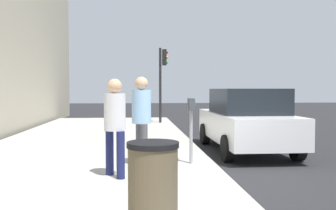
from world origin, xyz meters
name	(u,v)px	position (x,y,z in m)	size (l,w,h in m)	color
ground_plane	(228,183)	(0.00, 0.00, 0.00)	(80.00, 80.00, 0.00)	#232326
sidewalk_slab	(64,183)	(0.00, 3.00, 0.07)	(28.00, 6.00, 0.15)	#A8A59E
parking_meter	(191,117)	(1.15, 0.53, 1.17)	(0.36, 0.12, 1.41)	gray
pedestrian_at_meter	(141,112)	(1.08, 1.60, 1.27)	(0.55, 0.41, 1.87)	#47474C
pedestrian_bystander	(115,119)	(0.09, 2.09, 1.21)	(0.47, 0.39, 1.79)	#191E4C
parked_sedan_near	(246,120)	(3.32, -1.35, 0.89)	(4.40, 1.97, 1.77)	silver
traffic_signal	(162,72)	(10.81, 0.47, 2.58)	(0.24, 0.44, 3.60)	black
trash_bin	(153,186)	(-2.49, 1.51, 0.66)	(0.59, 0.59, 1.01)	brown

